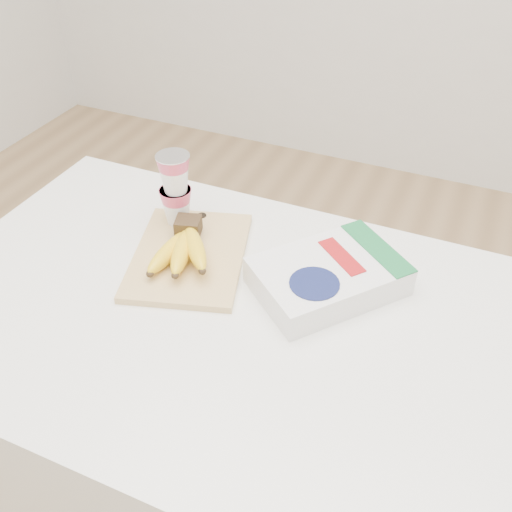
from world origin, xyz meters
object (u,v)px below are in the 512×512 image
Objects in this scene: table at (221,437)px; cereal_box at (328,276)px; yogurt_stack at (175,187)px; bananas at (183,247)px; cutting_board at (189,256)px.

table is 3.47× the size of cereal_box.
cereal_box is at bearing -9.40° from yogurt_stack.
bananas is 0.13m from yogurt_stack.
bananas is at bearing -55.74° from yogurt_stack.
bananas is at bearing 140.13° from table.
cutting_board is (-0.10, 0.10, 0.40)m from table.
yogurt_stack reaches higher than bananas.
yogurt_stack is (-0.06, 0.10, 0.06)m from bananas.
table is at bearing -47.20° from yogurt_stack.
yogurt_stack reaches higher than cereal_box.
yogurt_stack reaches higher than table.
table is 0.46m from bananas.
yogurt_stack reaches higher than cutting_board.
table is 5.86× the size of bananas.
yogurt_stack is at bearing 113.50° from cutting_board.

